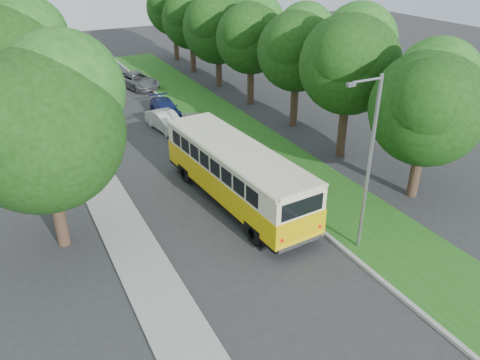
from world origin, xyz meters
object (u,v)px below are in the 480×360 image
car_white (166,121)px  car_grey (137,80)px  lamppost_near (368,162)px  car_blue (165,108)px  lamppost_far (68,84)px  vintage_bus (236,175)px  car_silver (195,126)px

car_white → car_grey: 11.63m
lamppost_near → car_blue: bearing=94.6°
car_grey → car_white: bearing=-110.4°
lamppost_far → car_blue: bearing=19.0°
lamppost_far → vintage_bus: lamppost_far is taller
lamppost_far → vintage_bus: 13.88m
lamppost_near → car_silver: 16.61m
lamppost_near → car_white: 18.53m
lamppost_far → car_grey: 13.75m
car_silver → car_white: size_ratio=0.97×
lamppost_near → vintage_bus: bearing=115.5°
car_silver → car_grey: size_ratio=0.78×
car_silver → car_blue: bearing=110.7°
lamppost_near → car_silver: (-1.21, 16.15, -3.68)m
car_blue → car_grey: 8.55m
lamppost_far → car_blue: (7.21, 2.48, -3.50)m
lamppost_far → car_blue: size_ratio=1.76×
lamppost_near → car_blue: 21.38m
lamppost_far → car_white: size_ratio=1.81×
car_blue → car_grey: car_grey is taller
vintage_bus → car_white: size_ratio=2.66×
lamppost_near → car_silver: size_ratio=1.99×
lamppost_far → car_white: 7.13m
lamppost_far → car_silver: (7.70, -2.35, -3.43)m
car_silver → car_white: same height
lamppost_near → lamppost_far: (-8.91, 18.50, -0.25)m
car_silver → car_grey: bearing=105.9°
lamppost_near → car_blue: size_ratio=1.87×
car_blue → car_grey: bearing=91.9°
vintage_bus → car_blue: (1.26, 14.77, -1.02)m
lamppost_far → vintage_bus: bearing=-64.2°
lamppost_near → vintage_bus: lamppost_near is taller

